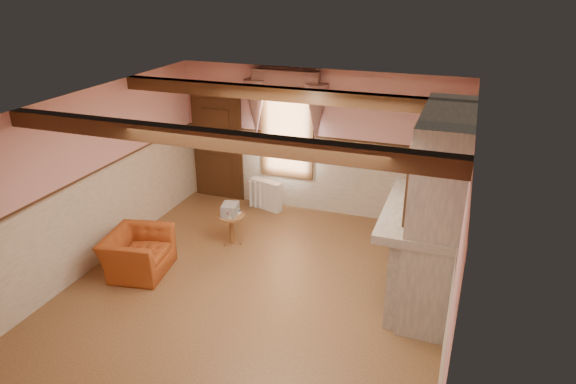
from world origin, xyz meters
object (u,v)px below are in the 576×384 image
(mantel_clock, at_px, (430,184))
(radiator, at_px, (266,195))
(oil_lamp, at_px, (427,190))
(side_table, at_px, (231,229))
(bowl, at_px, (423,210))
(armchair, at_px, (138,253))

(mantel_clock, bearing_deg, radiator, 156.19)
(radiator, height_order, oil_lamp, oil_lamp)
(side_table, height_order, radiator, radiator)
(mantel_clock, bearing_deg, bowl, -90.00)
(armchair, xyz_separation_m, oil_lamp, (4.20, 1.13, 1.23))
(mantel_clock, bearing_deg, armchair, -160.60)
(side_table, relative_size, oil_lamp, 1.96)
(armchair, height_order, oil_lamp, oil_lamp)
(armchair, relative_size, mantel_clock, 4.24)
(side_table, bearing_deg, oil_lamp, -3.64)
(mantel_clock, bearing_deg, side_table, -177.51)
(bowl, bearing_deg, mantel_clock, 90.00)
(side_table, relative_size, mantel_clock, 2.29)
(side_table, xyz_separation_m, radiator, (0.02, 1.55, 0.02))
(armchair, relative_size, side_table, 1.85)
(armchair, bearing_deg, radiator, -28.65)
(radiator, bearing_deg, side_table, -74.81)
(side_table, bearing_deg, mantel_clock, 2.49)
(oil_lamp, bearing_deg, side_table, 176.36)
(armchair, bearing_deg, side_table, -45.80)
(radiator, bearing_deg, oil_lamp, -12.90)
(armchair, relative_size, radiator, 1.45)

